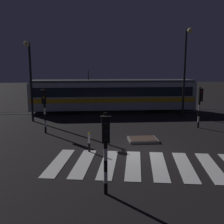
% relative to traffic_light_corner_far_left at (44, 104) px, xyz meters
% --- Properties ---
extents(ground_plane, '(120.00, 120.00, 0.00)m').
position_rel_traffic_light_corner_far_left_xyz_m(ground_plane, '(5.77, -4.56, -2.07)').
color(ground_plane, black).
extents(rail_near, '(80.00, 0.12, 0.03)m').
position_rel_traffic_light_corner_far_left_xyz_m(rail_near, '(5.77, 7.59, -2.06)').
color(rail_near, '#59595E').
rests_on(rail_near, ground).
extents(rail_far, '(80.00, 0.12, 0.03)m').
position_rel_traffic_light_corner_far_left_xyz_m(rail_far, '(5.77, 9.02, -2.06)').
color(rail_far, '#59595E').
rests_on(rail_far, ground).
extents(crosswalk_zebra, '(9.71, 5.38, 0.02)m').
position_rel_traffic_light_corner_far_left_xyz_m(crosswalk_zebra, '(5.77, -6.54, -2.06)').
color(crosswalk_zebra, silver).
rests_on(crosswalk_zebra, ground).
extents(traffic_island, '(1.80, 1.37, 0.18)m').
position_rel_traffic_light_corner_far_left_xyz_m(traffic_island, '(6.42, -2.41, -1.99)').
color(traffic_island, slate).
rests_on(traffic_island, ground).
extents(traffic_light_corner_far_left, '(0.36, 0.42, 3.15)m').
position_rel_traffic_light_corner_far_left_xyz_m(traffic_light_corner_far_left, '(0.00, 0.00, 0.00)').
color(traffic_light_corner_far_left, black).
rests_on(traffic_light_corner_far_left, ground).
extents(traffic_light_kerb_mid_left, '(0.36, 0.42, 3.06)m').
position_rel_traffic_light_corner_far_left_xyz_m(traffic_light_kerb_mid_left, '(3.69, -9.35, -0.06)').
color(traffic_light_kerb_mid_left, black).
rests_on(traffic_light_kerb_mid_left, ground).
extents(traffic_light_corner_far_right, '(0.36, 0.42, 3.10)m').
position_rel_traffic_light_corner_far_left_xyz_m(traffic_light_corner_far_right, '(11.32, 0.71, -0.03)').
color(traffic_light_corner_far_right, black).
rests_on(traffic_light_corner_far_right, ground).
extents(street_lamp_trackside_right, '(0.44, 1.21, 7.84)m').
position_rel_traffic_light_corner_far_left_xyz_m(street_lamp_trackside_right, '(11.71, 5.17, 2.83)').
color(street_lamp_trackside_right, black).
rests_on(street_lamp_trackside_right, ground).
extents(street_lamp_trackside_left, '(0.44, 1.21, 6.55)m').
position_rel_traffic_light_corner_far_left_xyz_m(street_lamp_trackside_left, '(-1.73, 3.98, 2.13)').
color(street_lamp_trackside_left, black).
rests_on(street_lamp_trackside_left, ground).
extents(tram, '(16.52, 2.58, 4.15)m').
position_rel_traffic_light_corner_far_left_xyz_m(tram, '(5.44, 8.30, -0.33)').
color(tram, '#B2BCC1').
rests_on(tram, ground).
extents(bollard_island_edge, '(0.12, 0.12, 1.11)m').
position_rel_traffic_light_corner_far_left_xyz_m(bollard_island_edge, '(3.07, -4.34, -1.52)').
color(bollard_island_edge, black).
rests_on(bollard_island_edge, ground).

